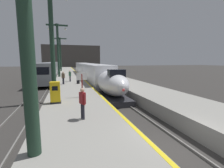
{
  "coord_description": "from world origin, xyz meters",
  "views": [
    {
      "loc": [
        -4.81,
        -5.85,
        4.17
      ],
      "look_at": [
        -0.18,
        10.09,
        1.8
      ],
      "focal_mm": 26.08,
      "sensor_mm": 36.0,
      "label": 1
    }
  ],
  "objects": [
    {
      "name": "highspeed_train_main",
      "position": [
        0.0,
        25.93,
        1.92
      ],
      "size": [
        2.92,
        38.67,
        3.6
      ],
      "color": "silver",
      "rests_on": "ground"
    },
    {
      "name": "station_column_distant",
      "position": [
        -5.9,
        47.6,
        7.06
      ],
      "size": [
        4.0,
        0.68,
        10.11
      ],
      "color": "#1E3828",
      "rests_on": "platform_left"
    },
    {
      "name": "passenger_far_waiting",
      "position": [
        -3.97,
        2.71,
        2.04
      ],
      "size": [
        0.34,
        0.54,
        1.69
      ],
      "color": "#23232D",
      "rests_on": "platform_left"
    },
    {
      "name": "platform_right",
      "position": [
        4.05,
        24.75,
        0.53
      ],
      "size": [
        4.8,
        110.0,
        1.05
      ],
      "primitive_type": "cube",
      "color": "gray",
      "rests_on": "ground"
    },
    {
      "name": "station_column_far",
      "position": [
        -5.9,
        28.05,
        7.06
      ],
      "size": [
        4.0,
        0.68,
        10.11
      ],
      "color": "#1E3828",
      "rests_on": "platform_left"
    },
    {
      "name": "ticket_machine_yellow",
      "position": [
        -5.55,
        6.66,
        1.79
      ],
      "size": [
        0.76,
        0.62,
        1.6
      ],
      "color": "yellow",
      "rests_on": "platform_left"
    },
    {
      "name": "terminus_back_wall",
      "position": [
        0.0,
        102.0,
        7.0
      ],
      "size": [
        36.0,
        2.0,
        14.0
      ],
      "primitive_type": "cube",
      "color": "#4C4742",
      "rests_on": "ground"
    },
    {
      "name": "rail_main_right",
      "position": [
        0.75,
        27.5,
        0.06
      ],
      "size": [
        0.08,
        110.0,
        0.12
      ],
      "primitive_type": "cube",
      "color": "slate",
      "rests_on": "ground"
    },
    {
      "name": "passenger_mid_platform",
      "position": [
        -4.09,
        19.59,
        2.04
      ],
      "size": [
        0.35,
        0.53,
        1.69
      ],
      "color": "#23232D",
      "rests_on": "platform_left"
    },
    {
      "name": "passenger_near_edge",
      "position": [
        -5.05,
        16.79,
        2.04
      ],
      "size": [
        0.42,
        0.44,
        1.69
      ],
      "color": "#23232D",
      "rests_on": "platform_left"
    },
    {
      "name": "regional_train_adjacent",
      "position": [
        -8.1,
        37.18,
        2.13
      ],
      "size": [
        2.85,
        36.6,
        3.8
      ],
      "color": "gray",
      "rests_on": "ground"
    },
    {
      "name": "departure_info_board",
      "position": [
        -3.42,
        8.21,
        2.56
      ],
      "size": [
        0.9,
        0.1,
        2.12
      ],
      "color": "maroon",
      "rests_on": "platform_left"
    },
    {
      "name": "rail_secondary_right",
      "position": [
        -7.35,
        27.5,
        0.06
      ],
      "size": [
        0.08,
        110.0,
        0.12
      ],
      "primitive_type": "cube",
      "color": "slate",
      "rests_on": "ground"
    },
    {
      "name": "station_column_mid",
      "position": [
        -5.9,
        11.39,
        7.03
      ],
      "size": [
        4.0,
        0.68,
        10.04
      ],
      "color": "#1E3828",
      "rests_on": "platform_left"
    },
    {
      "name": "rolling_suitcase",
      "position": [
        -3.11,
        16.7,
        1.35
      ],
      "size": [
        0.4,
        0.22,
        0.98
      ],
      "color": "black",
      "rests_on": "platform_left"
    },
    {
      "name": "platform_left",
      "position": [
        -4.05,
        24.75,
        0.53
      ],
      "size": [
        4.8,
        110.0,
        1.05
      ],
      "primitive_type": "cube",
      "color": "gray",
      "rests_on": "ground"
    },
    {
      "name": "rail_main_left",
      "position": [
        -0.75,
        27.5,
        0.06
      ],
      "size": [
        0.08,
        110.0,
        0.12
      ],
      "primitive_type": "cube",
      "color": "slate",
      "rests_on": "ground"
    },
    {
      "name": "rail_secondary_left",
      "position": [
        -8.85,
        27.5,
        0.06
      ],
      "size": [
        0.08,
        110.0,
        0.12
      ],
      "primitive_type": "cube",
      "color": "slate",
      "rests_on": "ground"
    },
    {
      "name": "platform_left_safety_stripe",
      "position": [
        -1.77,
        24.75,
        1.05
      ],
      "size": [
        0.2,
        107.8,
        0.01
      ],
      "primitive_type": "cube",
      "color": "yellow",
      "rests_on": "platform_left"
    },
    {
      "name": "ground_plane",
      "position": [
        0.0,
        0.0,
        0.0
      ],
      "size": [
        260.0,
        260.0,
        0.0
      ],
      "primitive_type": "plane",
      "color": "#33302D"
    }
  ]
}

